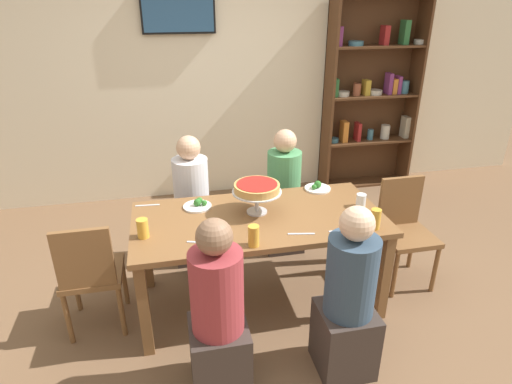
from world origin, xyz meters
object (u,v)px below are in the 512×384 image
at_px(diner_near_right, 348,305).
at_px(cutlery_fork_far, 148,205).
at_px(diner_far_right, 283,200).
at_px(beer_glass_amber_spare, 375,219).
at_px(television, 178,10).
at_px(beer_glass_amber_tall, 143,228).
at_px(bookshelf, 371,94).
at_px(deep_dish_pizza_stand, 257,189).
at_px(diner_near_left, 218,321).
at_px(dining_table, 259,227).
at_px(cutlery_knife_near, 341,230).
at_px(chair_head_west, 90,272).
at_px(cutlery_fork_near, 201,243).
at_px(water_glass_clear_near, 361,200).
at_px(salad_plate_near_diner, 198,205).
at_px(cutlery_knife_far, 301,234).
at_px(chair_head_east, 404,226).
at_px(beer_glass_amber_short, 254,236).
at_px(salad_plate_far_diner, 317,187).
at_px(diner_far_left, 193,208).

relative_size(diner_near_right, cutlery_fork_far, 6.39).
xyz_separation_m(diner_far_right, beer_glass_amber_spare, (0.34, -1.06, 0.32)).
distance_m(television, diner_near_right, 3.35).
bearing_deg(beer_glass_amber_tall, bookshelf, 39.28).
distance_m(bookshelf, deep_dish_pizza_stand, 2.66).
relative_size(bookshelf, beer_glass_amber_tall, 16.88).
bearing_deg(diner_near_left, television, -0.75).
xyz_separation_m(dining_table, cutlery_knife_near, (0.50, -0.31, 0.09)).
distance_m(diner_near_left, deep_dish_pizza_stand, 1.00).
xyz_separation_m(chair_head_west, cutlery_knife_near, (1.68, -0.25, 0.26)).
height_order(cutlery_fork_near, cutlery_fork_far, same).
bearing_deg(beer_glass_amber_tall, water_glass_clear_near, 4.38).
height_order(diner_near_right, cutlery_fork_near, diner_near_right).
xyz_separation_m(diner_near_left, salad_plate_near_diner, (-0.01, 0.98, 0.27)).
bearing_deg(bookshelf, cutlery_knife_far, -124.36).
bearing_deg(cutlery_fork_far, beer_glass_amber_tall, 92.12).
bearing_deg(bookshelf, chair_head_east, -106.76).
height_order(cutlery_knife_near, cutlery_knife_far, same).
bearing_deg(cutlery_knife_near, beer_glass_amber_short, -175.78).
bearing_deg(diner_near_right, television, 14.58).
distance_m(diner_far_right, beer_glass_amber_spare, 1.16).
bearing_deg(bookshelf, cutlery_fork_far, -147.27).
xyz_separation_m(diner_far_right, cutlery_knife_far, (-0.17, -1.03, 0.25)).
bearing_deg(salad_plate_near_diner, diner_near_left, -89.56).
distance_m(salad_plate_near_diner, salad_plate_far_diner, 0.99).
relative_size(salad_plate_near_diner, salad_plate_far_diner, 1.00).
distance_m(beer_glass_amber_tall, cutlery_knife_near, 1.32).
distance_m(beer_glass_amber_spare, water_glass_clear_near, 0.34).
bearing_deg(beer_glass_amber_short, cutlery_fork_near, 162.63).
xyz_separation_m(beer_glass_amber_spare, cutlery_fork_near, (-1.18, 0.06, -0.07)).
bearing_deg(diner_far_left, cutlery_fork_near, -0.89).
bearing_deg(beer_glass_amber_short, beer_glass_amber_spare, 2.75).
bearing_deg(beer_glass_amber_short, diner_far_left, 105.77).
relative_size(deep_dish_pizza_stand, cutlery_knife_near, 1.99).
bearing_deg(diner_far_left, deep_dish_pizza_stand, 33.21).
height_order(water_glass_clear_near, cutlery_knife_far, water_glass_clear_near).
distance_m(bookshelf, diner_near_left, 3.59).
height_order(diner_far_right, beer_glass_amber_tall, diner_far_right).
xyz_separation_m(dining_table, chair_head_west, (-1.18, -0.07, -0.17)).
bearing_deg(beer_glass_amber_tall, diner_near_left, -57.24).
height_order(diner_near_right, chair_head_east, diner_near_right).
xyz_separation_m(diner_far_right, salad_plate_far_diner, (0.18, -0.37, 0.27)).
bearing_deg(diner_near_right, beer_glass_amber_tall, 61.35).
distance_m(diner_near_left, cutlery_knife_near, 1.03).
bearing_deg(diner_near_left, cutlery_knife_far, -55.23).
distance_m(salad_plate_near_diner, beer_glass_amber_spare, 1.28).
height_order(dining_table, cutlery_fork_far, cutlery_fork_far).
bearing_deg(diner_near_left, salad_plate_near_diner, 0.44).
height_order(bookshelf, diner_far_left, bookshelf).
relative_size(dining_table, beer_glass_amber_short, 12.73).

